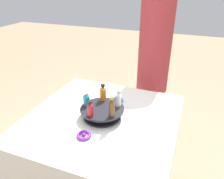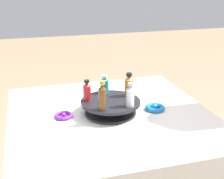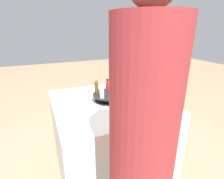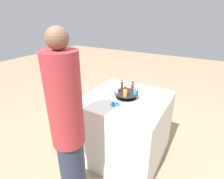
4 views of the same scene
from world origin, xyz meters
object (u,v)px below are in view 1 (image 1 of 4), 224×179
display_stand (102,112)px  bottle_red (90,109)px  bottle_brown (112,107)px  ribbon_bow_blue (117,100)px  person_figure (152,75)px  ribbon_bow_purple (84,135)px  bottle_clear (118,99)px  bottle_orange (103,93)px  bottle_teal (86,99)px

display_stand → bottle_red: bearing=73.5°
bottle_red → bottle_brown: size_ratio=0.76×
ribbon_bow_blue → person_figure: person_figure is taller
display_stand → ribbon_bow_purple: display_stand is taller
display_stand → bottle_red: size_ratio=2.78×
display_stand → bottle_clear: size_ratio=2.56×
bottle_red → bottle_clear: bottle_clear is taller
bottle_orange → bottle_clear: size_ratio=1.05×
bottle_teal → bottle_brown: size_ratio=0.69×
ribbon_bow_purple → ribbon_bow_blue: bearing=-94.9°
bottle_teal → bottle_red: 0.12m
bottle_teal → ribbon_bow_purple: (-0.08, 0.20, -0.09)m
ribbon_bow_purple → bottle_clear: bearing=-110.2°
bottle_clear → person_figure: 0.69m
bottle_teal → bottle_orange: bearing=-124.5°
bottle_brown → ribbon_bow_blue: bottle_brown is taller
bottle_teal → bottle_brown: (-0.19, 0.05, 0.02)m
ribbon_bow_purple → person_figure: (-0.17, -0.94, -0.00)m
display_stand → ribbon_bow_blue: (-0.02, -0.21, -0.02)m
bottle_teal → bottle_clear: size_ratio=0.84×
display_stand → ribbon_bow_blue: display_stand is taller
bottle_red → bottle_clear: (-0.11, -0.16, 0.00)m
bottle_red → ribbon_bow_blue: bottle_red is taller
bottle_teal → ribbon_bow_blue: (-0.12, -0.21, -0.09)m
bottle_red → person_figure: size_ratio=0.06×
bottle_red → ribbon_bow_purple: bottle_red is taller
bottle_orange → person_figure: 0.68m
bottle_clear → ribbon_bow_blue: bearing=-66.2°
bottle_orange → bottle_brown: (-0.12, 0.15, 0.01)m
person_figure → bottle_red: bearing=-0.6°
bottle_orange → display_stand: bearing=109.5°
bottle_teal → bottle_clear: 0.19m
bottle_orange → ribbon_bow_blue: bearing=-115.2°
bottle_orange → ribbon_bow_purple: bearing=93.1°
bottle_orange → bottle_teal: bearing=55.5°
display_stand → bottle_teal: (0.10, 0.00, 0.07)m
bottle_orange → ribbon_bow_blue: (-0.05, -0.11, -0.10)m
bottle_orange → person_figure: person_figure is taller
bottle_brown → person_figure: 0.81m
bottle_clear → ribbon_bow_blue: size_ratio=1.14×
bottle_clear → ribbon_bow_purple: bottle_clear is taller
display_stand → bottle_orange: 0.13m
display_stand → person_figure: person_figure is taller
bottle_orange → bottle_teal: bottle_orange is taller
bottle_brown → ribbon_bow_purple: size_ratio=1.56×
display_stand → bottle_clear: bearing=-142.5°
bottle_orange → ribbon_bow_blue: size_ratio=1.20×
bottle_orange → bottle_red: 0.19m
ribbon_bow_purple → display_stand: bearing=-94.9°
bottle_red → display_stand: bearing=-106.5°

